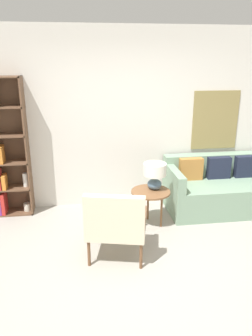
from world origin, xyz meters
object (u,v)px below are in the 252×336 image
couch (220,189)px  table_lamp (155,173)px  armchair (116,222)px  side_table (151,194)px

couch → table_lamp: (-1.12, -0.32, 0.43)m
armchair → side_table: 0.96m
side_table → table_lamp: bearing=44.2°
armchair → table_lamp: size_ratio=2.31×
couch → table_lamp: size_ratio=4.42×
side_table → table_lamp: 0.30m
couch → table_lamp: bearing=-163.9°
couch → side_table: 1.26m
armchair → table_lamp: 1.08m
couch → table_lamp: table_lamp is taller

